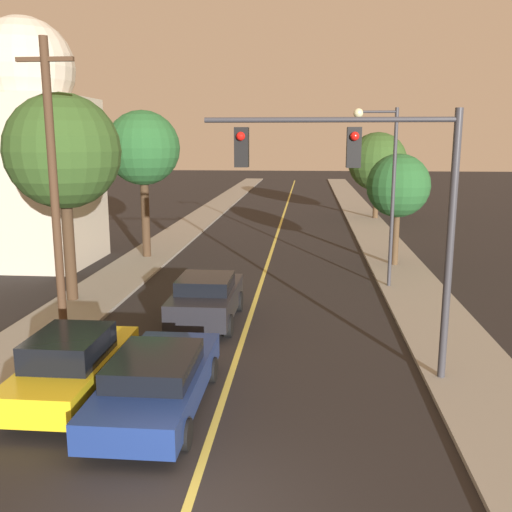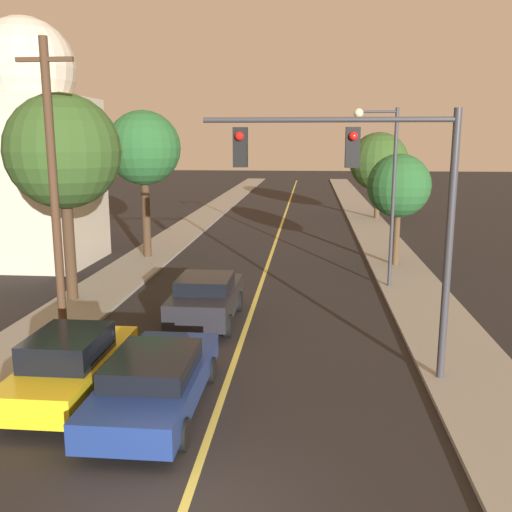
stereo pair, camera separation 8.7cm
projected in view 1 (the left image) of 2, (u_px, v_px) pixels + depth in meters
road_surface at (283, 215)px, 43.76m from camera, size 9.37×80.00×0.01m
sidewalk_left at (207, 214)px, 44.27m from camera, size 2.50×80.00×0.12m
sidewalk_right at (362, 215)px, 43.22m from camera, size 2.50×80.00×0.12m
car_near_lane_front at (157, 380)px, 12.11m from camera, size 2.03×4.93×1.32m
car_near_lane_second at (207, 298)px, 17.97m from camera, size 1.97×4.17×1.54m
car_outer_lane_front at (73, 364)px, 12.77m from camera, size 1.84×4.35×1.53m
traffic_signal_mast at (371, 187)px, 12.96m from camera, size 5.74×0.42×6.28m
streetlamp_right at (384, 173)px, 21.42m from camera, size 1.66×0.36×6.75m
utility_pole_left at (54, 186)px, 15.95m from camera, size 1.60×0.24×8.30m
tree_left_near at (63, 152)px, 19.31m from camera, size 3.90×3.90×7.15m
tree_left_far at (143, 149)px, 26.82m from camera, size 3.49×3.49×6.95m
tree_right_near at (398, 186)px, 25.29m from camera, size 2.81×2.81×4.99m
tree_right_far at (377, 162)px, 40.66m from camera, size 4.16×4.16×6.12m
domed_building_left at (31, 149)px, 25.82m from camera, size 5.10×5.10×10.99m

